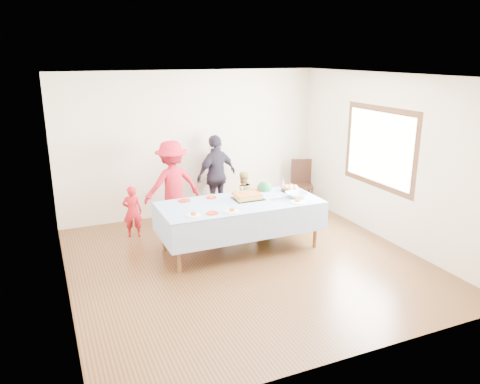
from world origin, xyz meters
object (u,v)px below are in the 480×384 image
(party_table, at_px, (240,205))
(dining_chair, at_px, (302,181))
(birthday_cake, at_px, (248,197))
(adult_left, at_px, (172,185))

(party_table, bearing_deg, dining_chair, 37.14)
(party_table, bearing_deg, birthday_cake, 28.25)
(birthday_cake, distance_m, dining_chair, 2.35)
(party_table, xyz_separation_m, dining_chair, (2.02, 1.53, -0.20))
(party_table, height_order, dining_chair, dining_chair)
(party_table, xyz_separation_m, birthday_cake, (0.18, 0.09, 0.09))
(adult_left, bearing_deg, dining_chair, 178.11)
(birthday_cake, xyz_separation_m, dining_chair, (1.84, 1.43, -0.29))
(party_table, distance_m, adult_left, 1.54)
(adult_left, bearing_deg, birthday_cake, 119.04)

